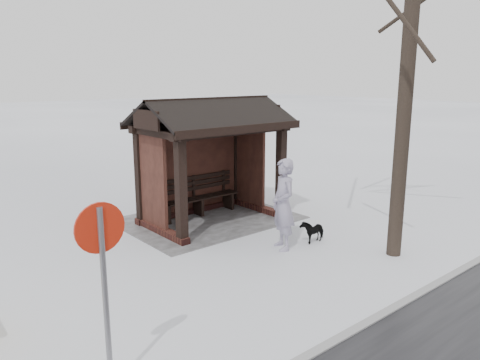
# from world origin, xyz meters

# --- Properties ---
(ground) EXTENTS (120.00, 120.00, 0.00)m
(ground) POSITION_xyz_m (0.00, 0.00, 0.00)
(ground) COLOR white
(ground) RESTS_ON ground
(kerb) EXTENTS (120.00, 0.15, 0.06)m
(kerb) POSITION_xyz_m (0.00, 5.50, 0.01)
(kerb) COLOR gray
(kerb) RESTS_ON ground
(trampled_patch) EXTENTS (4.20, 3.20, 0.02)m
(trampled_patch) POSITION_xyz_m (0.00, -0.20, 0.01)
(trampled_patch) COLOR gray
(trampled_patch) RESTS_ON ground
(bus_shelter) EXTENTS (3.60, 2.40, 3.09)m
(bus_shelter) POSITION_xyz_m (0.00, -0.16, 2.17)
(bus_shelter) COLOR #3B1815
(bus_shelter) RESTS_ON ground
(pedestrian) EXTENTS (0.69, 0.83, 1.94)m
(pedestrian) POSITION_xyz_m (0.01, 2.49, 0.97)
(pedestrian) COLOR #9A91AB
(pedestrian) RESTS_ON ground
(dog) EXTENTS (0.61, 0.29, 0.51)m
(dog) POSITION_xyz_m (-0.79, 2.62, 0.25)
(dog) COLOR black
(dog) RESTS_ON ground
(road_sign) EXTENTS (0.58, 0.09, 2.27)m
(road_sign) POSITION_xyz_m (4.80, 4.40, 1.64)
(road_sign) COLOR slate
(road_sign) RESTS_ON ground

